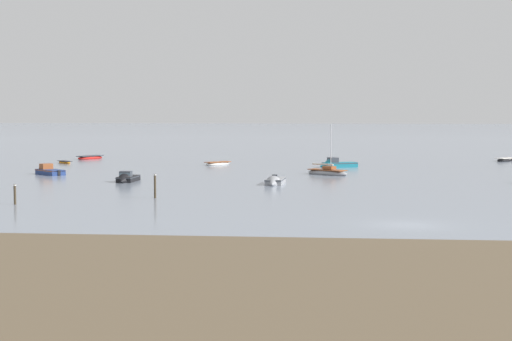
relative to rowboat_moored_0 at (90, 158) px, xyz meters
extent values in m
plane|color=gray|center=(39.15, -63.72, -0.19)|extent=(800.00, 800.00, 0.00)
cube|color=brown|center=(32.80, -81.13, -0.07)|extent=(351.29, 21.24, 0.23)
ellipsoid|color=red|center=(0.00, 0.00, -0.03)|extent=(3.54, 4.48, 0.69)
cube|color=#33383F|center=(0.00, 0.00, 0.26)|extent=(3.34, 4.17, 0.09)
cube|color=#33383F|center=(0.00, 0.00, 0.16)|extent=(1.28, 0.93, 0.07)
cube|color=navy|center=(4.38, -28.42, 0.00)|extent=(3.90, 3.77, 0.75)
cone|color=navy|center=(2.91, -27.07, 0.00)|extent=(1.91, 1.93, 1.51)
cube|color=brown|center=(4.35, -28.39, 0.29)|extent=(3.99, 3.85, 0.08)
cube|color=brown|center=(3.71, -27.80, 0.67)|extent=(1.49, 1.50, 0.59)
cube|color=#384751|center=(3.37, -27.49, 0.71)|extent=(0.93, 0.99, 0.47)
cube|color=black|center=(5.76, -29.69, 0.12)|extent=(0.38, 0.38, 0.54)
ellipsoid|color=gray|center=(34.06, -25.58, -0.01)|extent=(5.02, 4.36, 0.88)
cube|color=brown|center=(34.06, -25.58, 0.34)|extent=(4.32, 3.77, 0.09)
cube|color=brown|center=(34.27, -25.74, 0.59)|extent=(1.51, 1.44, 0.32)
cylinder|color=#B7BABF|center=(34.43, -25.86, 2.85)|extent=(0.09, 0.09, 4.85)
cylinder|color=beige|center=(33.55, -25.19, 0.91)|extent=(2.34, 1.84, 0.18)
cube|color=gray|center=(29.32, -37.25, -0.01)|extent=(1.75, 3.76, 0.72)
cone|color=gray|center=(29.20, -39.16, -0.01)|extent=(1.51, 1.23, 1.45)
cube|color=#33383F|center=(29.32, -37.29, 0.26)|extent=(1.78, 3.84, 0.08)
cube|color=#33383F|center=(29.28, -37.81, 0.56)|extent=(0.50, 0.35, 0.40)
cube|color=black|center=(29.43, -35.46, 0.10)|extent=(0.30, 0.24, 0.51)
ellipsoid|color=white|center=(20.05, -11.07, -0.05)|extent=(3.47, 3.61, 0.59)
cube|color=brown|center=(20.05, -11.07, 0.20)|extent=(3.25, 3.37, 0.08)
cube|color=brown|center=(20.05, -11.07, 0.11)|extent=(1.00, 0.95, 0.06)
ellipsoid|color=orange|center=(-0.40, -9.82, -0.08)|extent=(2.67, 2.75, 0.45)
cube|color=black|center=(-0.40, -9.82, 0.11)|extent=(2.50, 2.57, 0.06)
cube|color=black|center=(-0.40, -9.82, 0.04)|extent=(0.76, 0.74, 0.05)
cube|color=black|center=(14.83, -35.69, -0.01)|extent=(1.57, 3.57, 0.69)
cone|color=black|center=(14.78, -37.53, -0.01)|extent=(1.42, 1.14, 1.39)
cube|color=#33383F|center=(14.83, -35.73, 0.25)|extent=(1.60, 3.65, 0.08)
cube|color=#33383F|center=(14.81, -36.53, 0.60)|extent=(1.12, 0.88, 0.54)
cube|color=#384751|center=(14.80, -36.95, 0.64)|extent=(1.06, 0.22, 0.43)
cube|color=black|center=(14.89, -33.97, 0.09)|extent=(0.28, 0.22, 0.49)
cube|color=#197084|center=(35.50, -13.90, 0.01)|extent=(4.38, 3.38, 0.80)
cone|color=#197084|center=(33.61, -14.88, 0.01)|extent=(1.87, 2.01, 1.60)
cube|color=#33383F|center=(35.45, -13.92, 0.31)|extent=(4.48, 3.45, 0.09)
cube|color=#33383F|center=(34.64, -14.34, 0.72)|extent=(1.45, 1.57, 0.62)
cube|color=#384751|center=(34.20, -14.57, 0.77)|extent=(0.76, 1.18, 0.49)
cube|color=black|center=(37.26, -12.98, 0.13)|extent=(0.37, 0.40, 0.57)
ellipsoid|color=black|center=(58.21, 0.63, -0.05)|extent=(3.64, 3.86, 0.63)
cube|color=silver|center=(58.21, 0.63, 0.22)|extent=(3.41, 3.61, 0.08)
cube|color=silver|center=(58.21, 0.63, 0.13)|extent=(1.08, 1.00, 0.06)
cylinder|color=#3D3323|center=(11.51, -55.56, 0.47)|extent=(0.18, 0.18, 1.64)
cylinder|color=silver|center=(11.51, -55.56, 1.23)|extent=(0.22, 0.22, 0.08)
cylinder|color=#3D3323|center=(20.79, -50.39, 0.66)|extent=(0.18, 0.18, 2.11)
cylinder|color=silver|center=(20.79, -50.39, 1.65)|extent=(0.22, 0.22, 0.08)
camera|label=1|loc=(34.77, -112.28, 6.63)|focal=56.60mm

